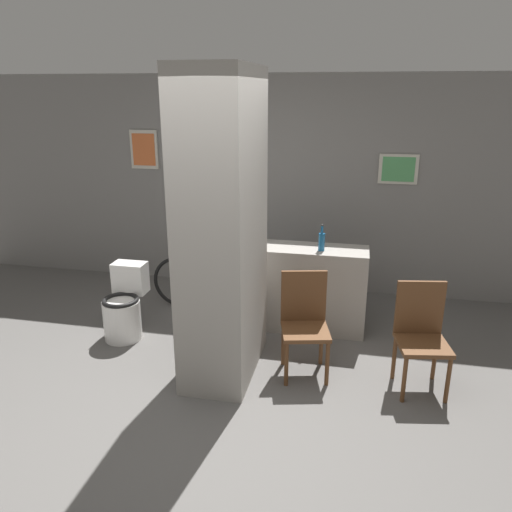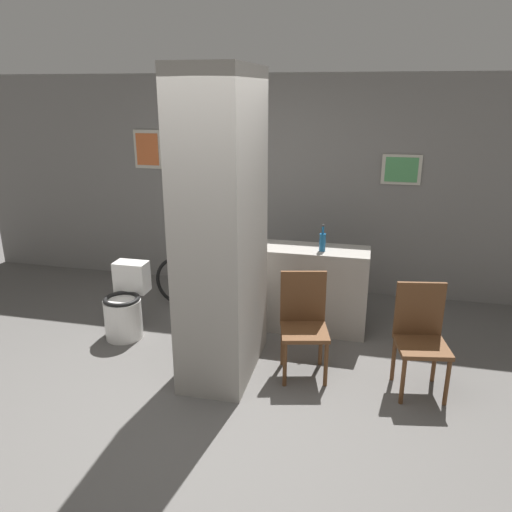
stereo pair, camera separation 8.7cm
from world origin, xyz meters
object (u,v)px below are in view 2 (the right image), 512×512
(chair_near_pillar, at_px, (304,320))
(chair_by_doorway, at_px, (420,334))
(bicycle, at_px, (220,284))
(toilet, at_px, (125,307))
(bottle_tall, at_px, (322,241))

(chair_near_pillar, height_order, chair_by_doorway, same)
(chair_by_doorway, bearing_deg, bicycle, 141.29)
(toilet, height_order, bottle_tall, bottle_tall)
(toilet, height_order, bicycle, toilet)
(chair_near_pillar, distance_m, chair_by_doorway, 0.98)
(bottle_tall, bearing_deg, toilet, -165.16)
(chair_by_doorway, height_order, bicycle, chair_by_doorway)
(toilet, relative_size, chair_by_doorway, 0.80)
(toilet, xyz_separation_m, chair_near_pillar, (1.86, -0.29, 0.18))
(toilet, distance_m, bicycle, 1.11)
(bicycle, relative_size, bottle_tall, 5.64)
(toilet, xyz_separation_m, bottle_tall, (1.93, 0.51, 0.68))
(chair_near_pillar, distance_m, bottle_tall, 0.94)
(toilet, xyz_separation_m, chair_by_doorway, (2.84, -0.33, 0.18))
(chair_by_doorway, height_order, bottle_tall, bottle_tall)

